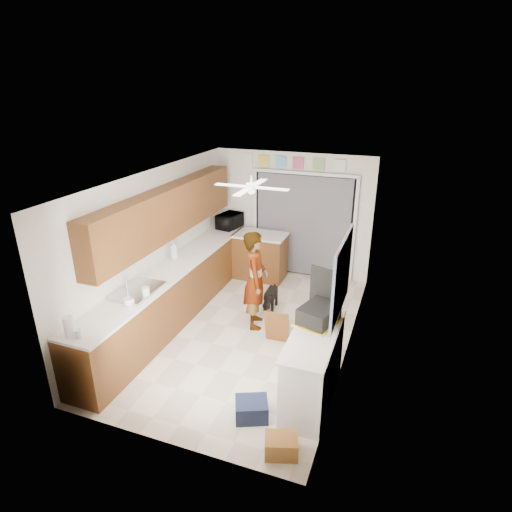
% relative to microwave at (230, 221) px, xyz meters
% --- Properties ---
extents(floor, '(5.00, 5.00, 0.00)m').
position_rel_microwave_xyz_m(floor, '(1.23, -2.15, -1.09)').
color(floor, beige).
rests_on(floor, ground).
extents(ceiling, '(5.00, 5.00, 0.00)m').
position_rel_microwave_xyz_m(ceiling, '(1.23, -2.15, 1.41)').
color(ceiling, white).
rests_on(ceiling, ground).
extents(wall_back, '(3.20, 0.00, 3.20)m').
position_rel_microwave_xyz_m(wall_back, '(1.23, 0.35, 0.16)').
color(wall_back, white).
rests_on(wall_back, ground).
extents(wall_front, '(3.20, 0.00, 3.20)m').
position_rel_microwave_xyz_m(wall_front, '(1.23, -4.65, 0.16)').
color(wall_front, white).
rests_on(wall_front, ground).
extents(wall_left, '(0.00, 5.00, 5.00)m').
position_rel_microwave_xyz_m(wall_left, '(-0.37, -2.15, 0.16)').
color(wall_left, white).
rests_on(wall_left, ground).
extents(wall_right, '(0.00, 5.00, 5.00)m').
position_rel_microwave_xyz_m(wall_right, '(2.83, -2.15, 0.16)').
color(wall_right, white).
rests_on(wall_right, ground).
extents(left_base_cabinets, '(0.60, 4.80, 0.90)m').
position_rel_microwave_xyz_m(left_base_cabinets, '(-0.07, -2.15, -0.64)').
color(left_base_cabinets, brown).
rests_on(left_base_cabinets, floor).
extents(left_countertop, '(0.62, 4.80, 0.04)m').
position_rel_microwave_xyz_m(left_countertop, '(-0.06, -2.15, -0.17)').
color(left_countertop, white).
rests_on(left_countertop, left_base_cabinets).
extents(upper_cabinets, '(0.32, 4.00, 0.80)m').
position_rel_microwave_xyz_m(upper_cabinets, '(-0.21, -1.95, 0.71)').
color(upper_cabinets, brown).
rests_on(upper_cabinets, wall_left).
extents(sink_basin, '(0.50, 0.76, 0.06)m').
position_rel_microwave_xyz_m(sink_basin, '(-0.06, -3.15, -0.13)').
color(sink_basin, silver).
rests_on(sink_basin, left_countertop).
extents(faucet, '(0.03, 0.03, 0.22)m').
position_rel_microwave_xyz_m(faucet, '(-0.25, -3.15, -0.04)').
color(faucet, silver).
rests_on(faucet, left_countertop).
extents(peninsula_base, '(1.00, 0.60, 0.90)m').
position_rel_microwave_xyz_m(peninsula_base, '(0.73, -0.15, -0.64)').
color(peninsula_base, brown).
rests_on(peninsula_base, floor).
extents(peninsula_top, '(1.04, 0.64, 0.04)m').
position_rel_microwave_xyz_m(peninsula_top, '(0.73, -0.15, -0.17)').
color(peninsula_top, white).
rests_on(peninsula_top, peninsula_base).
extents(back_opening_recess, '(2.00, 0.06, 2.10)m').
position_rel_microwave_xyz_m(back_opening_recess, '(1.48, 0.32, -0.04)').
color(back_opening_recess, black).
rests_on(back_opening_recess, wall_back).
extents(curtain_panel, '(1.90, 0.03, 2.05)m').
position_rel_microwave_xyz_m(curtain_panel, '(1.48, 0.28, -0.04)').
color(curtain_panel, slate).
rests_on(curtain_panel, wall_back).
extents(door_trim_left, '(0.06, 0.04, 2.10)m').
position_rel_microwave_xyz_m(door_trim_left, '(0.46, 0.29, -0.04)').
color(door_trim_left, white).
rests_on(door_trim_left, wall_back).
extents(door_trim_right, '(0.06, 0.04, 2.10)m').
position_rel_microwave_xyz_m(door_trim_right, '(2.50, 0.29, -0.04)').
color(door_trim_right, white).
rests_on(door_trim_right, wall_back).
extents(door_trim_head, '(2.10, 0.04, 0.06)m').
position_rel_microwave_xyz_m(door_trim_head, '(1.48, 0.29, 1.03)').
color(door_trim_head, white).
rests_on(door_trim_head, wall_back).
extents(header_frame_0, '(0.22, 0.02, 0.22)m').
position_rel_microwave_xyz_m(header_frame_0, '(0.63, 0.32, 1.21)').
color(header_frame_0, gold).
rests_on(header_frame_0, wall_back).
extents(header_frame_1, '(0.22, 0.02, 0.22)m').
position_rel_microwave_xyz_m(header_frame_1, '(0.98, 0.32, 1.21)').
color(header_frame_1, '#54BEE0').
rests_on(header_frame_1, wall_back).
extents(header_frame_2, '(0.22, 0.02, 0.22)m').
position_rel_microwave_xyz_m(header_frame_2, '(1.33, 0.32, 1.21)').
color(header_frame_2, '#CE4D73').
rests_on(header_frame_2, wall_back).
extents(header_frame_3, '(0.22, 0.02, 0.22)m').
position_rel_microwave_xyz_m(header_frame_3, '(1.73, 0.32, 1.21)').
color(header_frame_3, '#7BB266').
rests_on(header_frame_3, wall_back).
extents(header_frame_4, '(0.22, 0.02, 0.22)m').
position_rel_microwave_xyz_m(header_frame_4, '(2.13, 0.32, 1.21)').
color(header_frame_4, silver).
rests_on(header_frame_4, wall_back).
extents(route66_sign, '(0.22, 0.02, 0.26)m').
position_rel_microwave_xyz_m(route66_sign, '(0.28, 0.32, 1.21)').
color(route66_sign, silver).
rests_on(route66_sign, wall_back).
extents(right_counter_base, '(0.50, 1.40, 0.90)m').
position_rel_microwave_xyz_m(right_counter_base, '(2.58, -3.35, -0.64)').
color(right_counter_base, white).
rests_on(right_counter_base, floor).
extents(right_counter_top, '(0.54, 1.44, 0.04)m').
position_rel_microwave_xyz_m(right_counter_top, '(2.57, -3.35, -0.17)').
color(right_counter_top, white).
rests_on(right_counter_top, right_counter_base).
extents(abstract_painting, '(0.03, 1.15, 0.95)m').
position_rel_microwave_xyz_m(abstract_painting, '(2.81, -3.15, 0.56)').
color(abstract_painting, '#DF5288').
rests_on(abstract_painting, wall_right).
extents(ceiling_fan, '(1.14, 1.14, 0.24)m').
position_rel_microwave_xyz_m(ceiling_fan, '(1.23, -1.95, 1.23)').
color(ceiling_fan, white).
rests_on(ceiling_fan, ceiling).
extents(microwave, '(0.46, 0.59, 0.30)m').
position_rel_microwave_xyz_m(microwave, '(0.00, 0.00, 0.00)').
color(microwave, black).
rests_on(microwave, left_countertop).
extents(soap_bottle, '(0.17, 0.17, 0.34)m').
position_rel_microwave_xyz_m(soap_bottle, '(-0.23, -1.85, 0.02)').
color(soap_bottle, silver).
rests_on(soap_bottle, left_countertop).
extents(cup, '(0.16, 0.16, 0.11)m').
position_rel_microwave_xyz_m(cup, '(0.05, -3.53, -0.09)').
color(cup, white).
rests_on(cup, left_countertop).
extents(jar_a, '(0.12, 0.12, 0.15)m').
position_rel_microwave_xyz_m(jar_a, '(0.13, -3.23, -0.07)').
color(jar_a, silver).
rests_on(jar_a, left_countertop).
extents(jar_b, '(0.08, 0.08, 0.11)m').
position_rel_microwave_xyz_m(jar_b, '(-0.02, -4.40, -0.09)').
color(jar_b, silver).
rests_on(jar_b, left_countertop).
extents(paper_towel_roll, '(0.13, 0.13, 0.26)m').
position_rel_microwave_xyz_m(paper_towel_roll, '(-0.15, -4.40, -0.02)').
color(paper_towel_roll, white).
rests_on(paper_towel_roll, left_countertop).
extents(suitcase, '(0.52, 0.60, 0.22)m').
position_rel_microwave_xyz_m(suitcase, '(2.55, -3.05, -0.04)').
color(suitcase, black).
rests_on(suitcase, right_counter_top).
extents(suitcase_rim, '(0.59, 0.68, 0.02)m').
position_rel_microwave_xyz_m(suitcase_rim, '(2.55, -3.05, -0.15)').
color(suitcase_rim, yellow).
rests_on(suitcase_rim, suitcase).
extents(suitcase_lid, '(0.41, 0.15, 0.50)m').
position_rel_microwave_xyz_m(suitcase_lid, '(2.55, -2.76, 0.21)').
color(suitcase_lid, black).
rests_on(suitcase_lid, suitcase).
extents(cardboard_box, '(0.42, 0.36, 0.22)m').
position_rel_microwave_xyz_m(cardboard_box, '(2.48, -4.35, -0.98)').
color(cardboard_box, '#B27838').
rests_on(cardboard_box, floor).
extents(navy_crate, '(0.48, 0.45, 0.24)m').
position_rel_microwave_xyz_m(navy_crate, '(1.98, -3.95, -0.97)').
color(navy_crate, '#151E35').
rests_on(navy_crate, floor).
extents(cabinet_door_panel, '(0.38, 0.16, 0.56)m').
position_rel_microwave_xyz_m(cabinet_door_panel, '(1.78, -2.33, -0.81)').
color(cabinet_door_panel, brown).
rests_on(cabinet_door_panel, floor).
extents(man, '(0.56, 0.69, 1.63)m').
position_rel_microwave_xyz_m(man, '(1.29, -1.93, -0.27)').
color(man, white).
rests_on(man, floor).
extents(dog, '(0.24, 0.52, 0.41)m').
position_rel_microwave_xyz_m(dog, '(1.35, -1.32, -0.89)').
color(dog, black).
rests_on(dog, floor).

